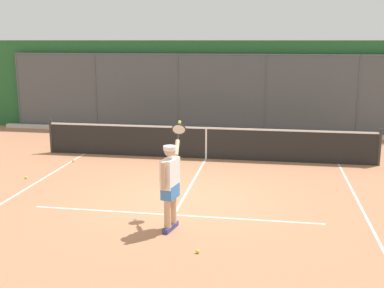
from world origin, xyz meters
name	(u,v)px	position (x,y,z in m)	size (l,w,h in m)	color
ground_plane	(183,199)	(0.00, 0.00, 0.00)	(60.00, 60.00, 0.00)	#B27551
court_line_markings	(171,220)	(0.00, 1.36, 0.00)	(7.76, 8.78, 0.01)	white
fence_backdrop	(223,86)	(0.00, -8.46, 1.72)	(19.47, 1.37, 3.48)	#474C51
tennis_net	(206,143)	(0.00, -3.76, 0.49)	(9.97, 0.09, 1.07)	#2D2D2D
tennis_player	(170,181)	(-0.09, 1.79, 0.94)	(0.31, 1.39, 1.91)	navy
tennis_ball_mid_court	(26,178)	(4.28, -0.87, 0.03)	(0.07, 0.07, 0.07)	#C1D138
tennis_ball_near_net	(198,251)	(-0.76, 2.74, 0.03)	(0.07, 0.07, 0.07)	#C1D138
tennis_ball_by_sideline	(73,161)	(3.79, -2.73, 0.03)	(0.07, 0.07, 0.07)	#C1D138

